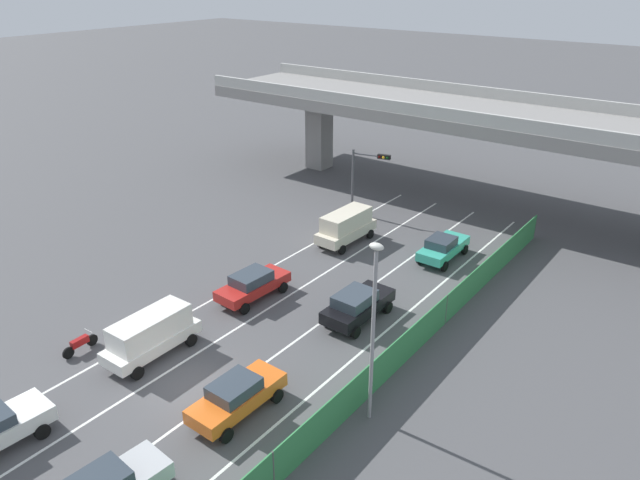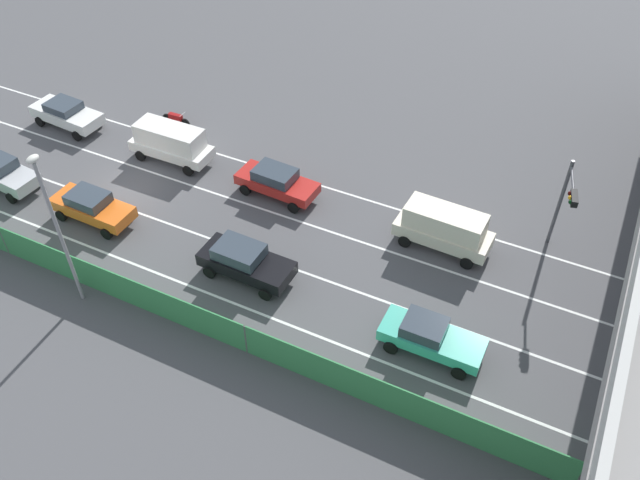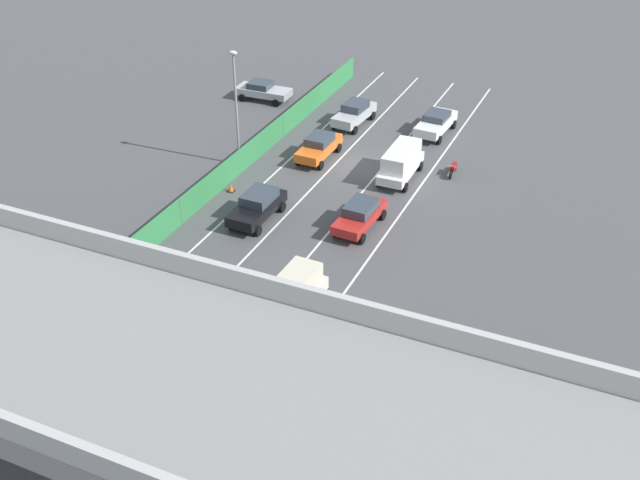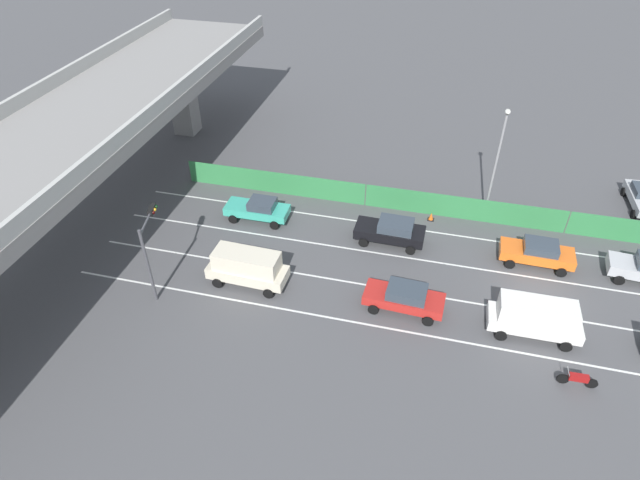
% 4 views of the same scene
% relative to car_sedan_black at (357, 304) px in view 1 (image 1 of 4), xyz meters
% --- Properties ---
extents(ground_plane, '(300.00, 300.00, 0.00)m').
position_rel_car_sedan_black_xyz_m(ground_plane, '(-2.98, -9.32, -0.96)').
color(ground_plane, '#4C4C4F').
extents(lane_line_left_edge, '(0.14, 45.67, 0.01)m').
position_rel_car_sedan_black_xyz_m(lane_line_left_edge, '(-7.81, -4.49, -0.95)').
color(lane_line_left_edge, silver).
rests_on(lane_line_left_edge, ground).
extents(lane_line_mid_left, '(0.14, 45.67, 0.01)m').
position_rel_car_sedan_black_xyz_m(lane_line_mid_left, '(-4.59, -4.49, -0.95)').
color(lane_line_mid_left, silver).
rests_on(lane_line_mid_left, ground).
extents(lane_line_mid_right, '(0.14, 45.67, 0.01)m').
position_rel_car_sedan_black_xyz_m(lane_line_mid_right, '(-1.37, -4.49, -0.95)').
color(lane_line_mid_right, silver).
rests_on(lane_line_mid_right, ground).
extents(lane_line_right_edge, '(0.14, 45.67, 0.01)m').
position_rel_car_sedan_black_xyz_m(lane_line_right_edge, '(1.84, -4.49, -0.95)').
color(lane_line_right_edge, silver).
rests_on(lane_line_right_edge, ground).
extents(elevated_overpass, '(46.55, 9.62, 8.32)m').
position_rel_car_sedan_black_xyz_m(elevated_overpass, '(-2.98, 20.35, 5.71)').
color(elevated_overpass, gray).
rests_on(elevated_overpass, ground).
extents(green_fence, '(0.10, 41.77, 1.77)m').
position_rel_car_sedan_black_xyz_m(green_fence, '(3.97, -4.49, -0.07)').
color(green_fence, '#338447').
rests_on(green_fence, ground).
extents(car_sedan_black, '(2.13, 4.61, 1.74)m').
position_rel_car_sedan_black_xyz_m(car_sedan_black, '(0.00, 0.00, 0.00)').
color(car_sedan_black, black).
rests_on(car_sedan_black, ground).
extents(car_sedan_red, '(2.14, 4.62, 1.64)m').
position_rel_car_sedan_black_xyz_m(car_sedan_red, '(-6.07, -1.65, -0.05)').
color(car_sedan_red, red).
rests_on(car_sedan_red, ground).
extents(car_taxi_orange, '(2.00, 4.52, 1.67)m').
position_rel_car_sedan_black_xyz_m(car_taxi_orange, '(0.05, -9.25, -0.04)').
color(car_taxi_orange, orange).
rests_on(car_taxi_orange, ground).
extents(car_van_white, '(2.06, 4.90, 2.22)m').
position_rel_car_sedan_black_xyz_m(car_van_white, '(-6.20, -8.69, 0.30)').
color(car_van_white, silver).
rests_on(car_van_white, ground).
extents(car_taxi_teal, '(1.96, 4.48, 1.62)m').
position_rel_car_sedan_black_xyz_m(car_taxi_teal, '(0.35, 9.42, -0.08)').
color(car_taxi_teal, teal).
rests_on(car_taxi_teal, ground).
extents(car_van_cream, '(2.14, 4.86, 2.27)m').
position_rel_car_sedan_black_xyz_m(car_van_cream, '(-6.13, 7.81, 0.32)').
color(car_van_cream, beige).
rests_on(car_van_cream, ground).
extents(motorcycle, '(0.60, 1.95, 0.93)m').
position_rel_car_sedan_black_xyz_m(motorcycle, '(-9.30, -10.67, -0.50)').
color(motorcycle, black).
rests_on(motorcycle, ground).
extents(traffic_light, '(2.91, 0.89, 5.07)m').
position_rel_car_sedan_black_xyz_m(traffic_light, '(-7.89, 12.80, 2.64)').
color(traffic_light, '#47474C').
rests_on(traffic_light, ground).
extents(street_lamp, '(0.60, 0.36, 8.13)m').
position_rel_car_sedan_black_xyz_m(street_lamp, '(4.68, -6.08, 3.89)').
color(street_lamp, gray).
rests_on(street_lamp, ground).
extents(traffic_cone, '(0.47, 0.47, 0.56)m').
position_rel_car_sedan_black_xyz_m(traffic_cone, '(3.30, -2.42, -0.70)').
color(traffic_cone, orange).
rests_on(traffic_cone, ground).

